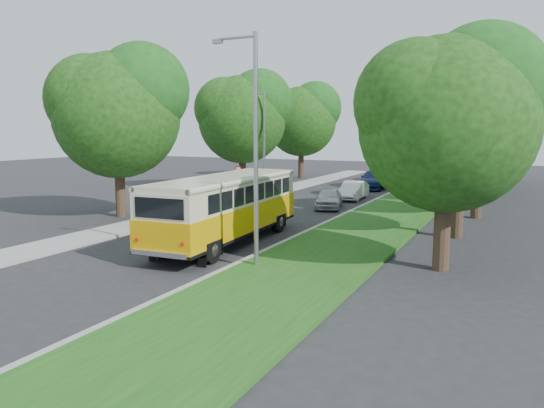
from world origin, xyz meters
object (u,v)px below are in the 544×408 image
at_px(vintage_bus, 226,210).
at_px(car_grey, 402,177).
at_px(lamppost_far, 263,139).
at_px(car_silver, 329,198).
at_px(lamppost_near, 253,142).
at_px(car_white, 353,190).
at_px(car_blue, 375,180).

bearing_deg(vintage_bus, car_grey, 83.70).
relative_size(lamppost_far, car_silver, 2.00).
xyz_separation_m(lamppost_near, car_grey, (-1.21, 29.84, -3.64)).
height_order(lamppost_near, car_grey, lamppost_near).
xyz_separation_m(vintage_bus, car_silver, (0.50, 11.45, -0.82)).
relative_size(lamppost_near, car_white, 2.08).
bearing_deg(car_white, vintage_bus, -93.95).
distance_m(car_silver, car_blue, 11.78).
bearing_deg(car_blue, lamppost_far, -126.49).
bearing_deg(car_white, lamppost_near, -85.01).
relative_size(lamppost_far, vintage_bus, 0.76).
bearing_deg(lamppost_near, lamppost_far, 115.71).
xyz_separation_m(lamppost_far, vintage_bus, (6.04, -15.52, -2.66)).
distance_m(vintage_bus, car_grey, 26.92).
height_order(lamppost_near, car_silver, lamppost_near).
bearing_deg(lamppost_far, lamppost_near, -64.29).
bearing_deg(lamppost_near, vintage_bus, 133.86).
relative_size(vintage_bus, car_blue, 1.89).
height_order(car_silver, car_blue, car_blue).
relative_size(lamppost_near, car_blue, 1.54).
bearing_deg(car_silver, lamppost_near, -95.54).
xyz_separation_m(lamppost_near, lamppost_far, (-8.91, 18.50, -0.25)).
xyz_separation_m(lamppost_near, car_silver, (-2.37, 14.44, -3.73)).
distance_m(lamppost_far, car_blue, 10.53).
bearing_deg(car_grey, car_blue, -114.38).
relative_size(lamppost_far, car_blue, 1.45).
relative_size(car_silver, car_white, 0.97).
relative_size(lamppost_near, car_silver, 2.14).
relative_size(lamppost_near, lamppost_far, 1.07).
height_order(lamppost_far, vintage_bus, lamppost_far).
xyz_separation_m(car_white, car_blue, (-0.34, 7.15, 0.12)).
distance_m(lamppost_far, car_silver, 8.45).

